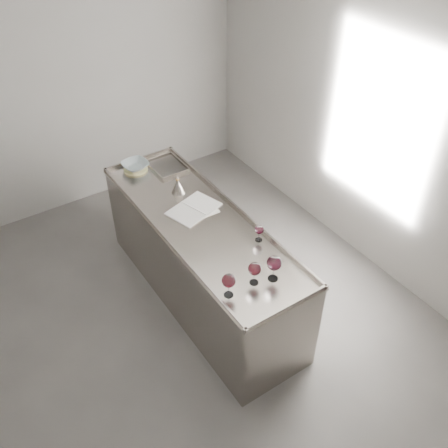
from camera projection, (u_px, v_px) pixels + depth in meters
room_shell at (161, 217)px, 3.62m from camera, size 4.54×5.04×2.84m
counter at (202, 260)px, 4.62m from camera, size 0.77×2.42×0.97m
wine_glass_left at (229, 281)px, 3.56m from camera, size 0.10×0.10×0.20m
wine_glass_middle at (255, 269)px, 3.66m from camera, size 0.10×0.10×0.20m
wine_glass_right at (274, 264)px, 3.68m from camera, size 0.11×0.11×0.22m
wine_glass_small at (259, 230)px, 4.06m from camera, size 0.07×0.07×0.15m
notebook at (194, 209)px, 4.44m from camera, size 0.51×0.42×0.02m
loose_paper_top at (203, 207)px, 4.47m from camera, size 0.21×0.29×0.00m
trivet at (136, 169)px, 4.94m from camera, size 0.29×0.29×0.02m
ceramic_bowl at (135, 165)px, 4.92m from camera, size 0.27×0.27×0.06m
wine_funnel at (178, 187)px, 4.61m from camera, size 0.13×0.13×0.19m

